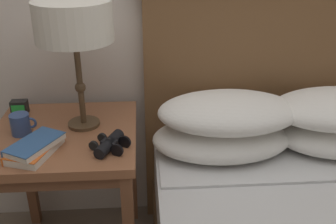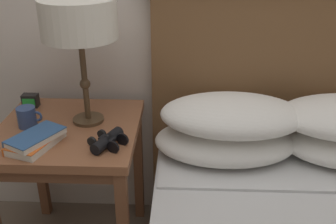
{
  "view_description": "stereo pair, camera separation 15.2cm",
  "coord_description": "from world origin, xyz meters",
  "px_view_note": "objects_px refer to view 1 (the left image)",
  "views": [
    {
      "loc": [
        -0.32,
        -0.88,
        1.41
      ],
      "look_at": [
        -0.23,
        0.48,
        0.76
      ],
      "focal_mm": 42.0,
      "sensor_mm": 36.0,
      "label": 1
    },
    {
      "loc": [
        -0.17,
        -0.89,
        1.41
      ],
      "look_at": [
        -0.23,
        0.48,
        0.76
      ],
      "focal_mm": 42.0,
      "sensor_mm": 36.0,
      "label": 2
    }
  ],
  "objects_px": {
    "binoculars_pair": "(110,144)",
    "alarm_clock": "(20,107)",
    "table_lamp": "(74,24)",
    "book_stacked_on_top": "(35,144)",
    "book_on_nightstand": "(34,150)",
    "coffee_mug": "(21,124)",
    "nightstand": "(66,151)"
  },
  "relations": [
    {
      "from": "table_lamp",
      "to": "coffee_mug",
      "type": "distance_m",
      "value": 0.45
    },
    {
      "from": "nightstand",
      "to": "book_on_nightstand",
      "type": "xyz_separation_m",
      "value": [
        -0.08,
        -0.16,
        0.1
      ]
    },
    {
      "from": "table_lamp",
      "to": "coffee_mug",
      "type": "height_order",
      "value": "table_lamp"
    },
    {
      "from": "nightstand",
      "to": "alarm_clock",
      "type": "bearing_deg",
      "value": 138.9
    },
    {
      "from": "book_stacked_on_top",
      "to": "binoculars_pair",
      "type": "bearing_deg",
      "value": 4.06
    },
    {
      "from": "binoculars_pair",
      "to": "alarm_clock",
      "type": "relative_size",
      "value": 2.33
    },
    {
      "from": "table_lamp",
      "to": "book_stacked_on_top",
      "type": "relative_size",
      "value": 2.14
    },
    {
      "from": "binoculars_pair",
      "to": "alarm_clock",
      "type": "distance_m",
      "value": 0.54
    },
    {
      "from": "table_lamp",
      "to": "book_stacked_on_top",
      "type": "distance_m",
      "value": 0.46
    },
    {
      "from": "table_lamp",
      "to": "binoculars_pair",
      "type": "distance_m",
      "value": 0.46
    },
    {
      "from": "table_lamp",
      "to": "book_stacked_on_top",
      "type": "bearing_deg",
      "value": -123.05
    },
    {
      "from": "table_lamp",
      "to": "alarm_clock",
      "type": "height_order",
      "value": "table_lamp"
    },
    {
      "from": "nightstand",
      "to": "binoculars_pair",
      "type": "bearing_deg",
      "value": -36.66
    },
    {
      "from": "table_lamp",
      "to": "binoculars_pair",
      "type": "xyz_separation_m",
      "value": [
        0.12,
        -0.2,
        -0.4
      ]
    },
    {
      "from": "book_stacked_on_top",
      "to": "coffee_mug",
      "type": "bearing_deg",
      "value": 119.33
    },
    {
      "from": "coffee_mug",
      "to": "table_lamp",
      "type": "bearing_deg",
      "value": 14.28
    },
    {
      "from": "alarm_clock",
      "to": "nightstand",
      "type": "bearing_deg",
      "value": -41.1
    },
    {
      "from": "binoculars_pair",
      "to": "coffee_mug",
      "type": "height_order",
      "value": "coffee_mug"
    },
    {
      "from": "table_lamp",
      "to": "book_stacked_on_top",
      "type": "xyz_separation_m",
      "value": [
        -0.15,
        -0.22,
        -0.38
      ]
    },
    {
      "from": "book_on_nightstand",
      "to": "alarm_clock",
      "type": "relative_size",
      "value": 3.48
    },
    {
      "from": "book_stacked_on_top",
      "to": "alarm_clock",
      "type": "distance_m",
      "value": 0.39
    },
    {
      "from": "book_stacked_on_top",
      "to": "book_on_nightstand",
      "type": "bearing_deg",
      "value": 132.69
    },
    {
      "from": "nightstand",
      "to": "book_stacked_on_top",
      "type": "height_order",
      "value": "book_stacked_on_top"
    },
    {
      "from": "coffee_mug",
      "to": "binoculars_pair",
      "type": "bearing_deg",
      "value": -21.96
    },
    {
      "from": "table_lamp",
      "to": "alarm_clock",
      "type": "distance_m",
      "value": 0.51
    },
    {
      "from": "book_on_nightstand",
      "to": "book_stacked_on_top",
      "type": "relative_size",
      "value": 1.02
    },
    {
      "from": "binoculars_pair",
      "to": "book_stacked_on_top",
      "type": "bearing_deg",
      "value": -175.94
    },
    {
      "from": "nightstand",
      "to": "book_stacked_on_top",
      "type": "xyz_separation_m",
      "value": [
        -0.07,
        -0.16,
        0.13
      ]
    },
    {
      "from": "coffee_mug",
      "to": "alarm_clock",
      "type": "bearing_deg",
      "value": 106.81
    },
    {
      "from": "book_on_nightstand",
      "to": "binoculars_pair",
      "type": "xyz_separation_m",
      "value": [
        0.27,
        0.01,
        0.01
      ]
    },
    {
      "from": "book_stacked_on_top",
      "to": "coffee_mug",
      "type": "height_order",
      "value": "coffee_mug"
    },
    {
      "from": "nightstand",
      "to": "table_lamp",
      "type": "relative_size",
      "value": 1.3
    }
  ]
}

